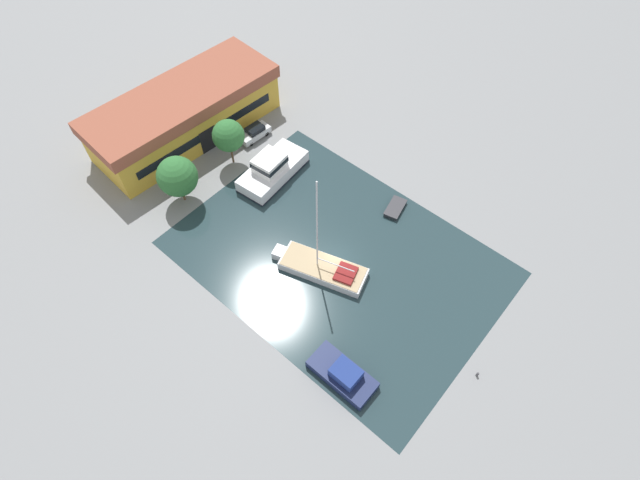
{
  "coord_description": "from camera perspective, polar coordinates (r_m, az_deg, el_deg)",
  "views": [
    {
      "loc": [
        -24.02,
        -18.32,
        45.7
      ],
      "look_at": [
        0.0,
        2.56,
        1.0
      ],
      "focal_mm": 28.0,
      "sensor_mm": 36.0,
      "label": 1
    }
  ],
  "objects": [
    {
      "name": "sailboat_moored",
      "position": [
        53.3,
        0.22,
        -3.18
      ],
      "size": [
        5.97,
        10.7,
        14.02
      ],
      "rotation": [
        0.0,
        0.0,
        0.31
      ],
      "color": "silver",
      "rests_on": "water_canal"
    },
    {
      "name": "quay_tree_near_building",
      "position": [
        61.87,
        -10.43,
        11.64
      ],
      "size": [
        3.92,
        3.92,
        6.36
      ],
      "color": "brown",
      "rests_on": "ground"
    },
    {
      "name": "cabin_boat",
      "position": [
        47.99,
        2.64,
        -15.06
      ],
      "size": [
        3.0,
        6.57,
        2.12
      ],
      "rotation": [
        0.0,
        0.0,
        0.0
      ],
      "color": "#19234C",
      "rests_on": "water_canal"
    },
    {
      "name": "water_canal",
      "position": [
        54.78,
        2.02,
        -2.04
      ],
      "size": [
        24.3,
        34.12,
        0.01
      ],
      "primitive_type": "cube",
      "color": "#23383D",
      "rests_on": "ground"
    },
    {
      "name": "small_dinghy",
      "position": [
        59.23,
        8.59,
        3.63
      ],
      "size": [
        3.56,
        2.41,
        0.51
      ],
      "rotation": [
        0.0,
        0.0,
        4.94
      ],
      "color": "#23282D",
      "rests_on": "water_canal"
    },
    {
      "name": "parked_car",
      "position": [
        67.11,
        -7.49,
        12.08
      ],
      "size": [
        4.45,
        2.13,
        1.69
      ],
      "rotation": [
        0.0,
        0.0,
        1.5
      ],
      "color": "silver",
      "rests_on": "ground"
    },
    {
      "name": "motor_cruiser",
      "position": [
        61.56,
        -5.5,
        8.05
      ],
      "size": [
        9.71,
        5.05,
        3.51
      ],
      "rotation": [
        0.0,
        0.0,
        1.66
      ],
      "color": "white",
      "rests_on": "water_canal"
    },
    {
      "name": "ground_plane",
      "position": [
        54.79,
        2.02,
        -2.04
      ],
      "size": [
        440.0,
        440.0,
        0.0
      ],
      "primitive_type": "plane",
      "color": "gray"
    },
    {
      "name": "mooring_bollard",
      "position": [
        50.6,
        17.56,
        -14.41
      ],
      "size": [
        0.24,
        0.24,
        0.63
      ],
      "color": "#47474C",
      "rests_on": "ground"
    },
    {
      "name": "quay_tree_by_water",
      "position": [
        59.05,
        -15.99,
        6.99
      ],
      "size": [
        4.68,
        4.68,
        6.31
      ],
      "color": "brown",
      "rests_on": "ground"
    },
    {
      "name": "warehouse_building",
      "position": [
        67.95,
        -15.21,
        13.82
      ],
      "size": [
        25.41,
        11.03,
        6.41
      ],
      "rotation": [
        0.0,
        0.0,
        -0.07
      ],
      "color": "gold",
      "rests_on": "ground"
    }
  ]
}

